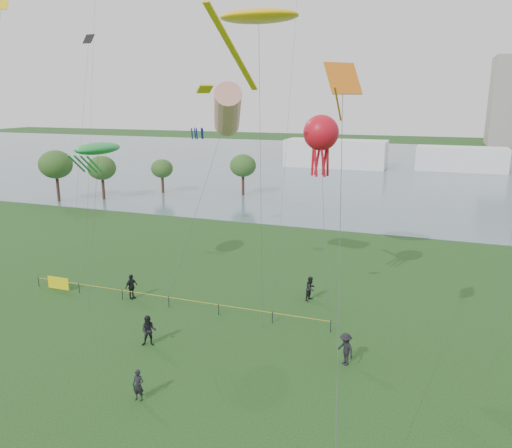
% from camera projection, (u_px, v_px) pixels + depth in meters
% --- Properties ---
extents(lake, '(400.00, 120.00, 0.08)m').
position_uv_depth(lake, '(392.00, 167.00, 112.01)').
color(lake, slate).
rests_on(lake, ground_plane).
extents(pavilion_left, '(22.00, 8.00, 6.00)m').
position_uv_depth(pavilion_left, '(336.00, 154.00, 110.70)').
color(pavilion_left, white).
rests_on(pavilion_left, ground_plane).
extents(pavilion_right, '(18.00, 7.00, 5.00)m').
position_uv_depth(pavilion_right, '(461.00, 159.00, 104.95)').
color(pavilion_right, white).
rests_on(pavilion_right, ground_plane).
extents(trees, '(28.38, 18.45, 7.56)m').
position_uv_depth(trees, '(128.00, 166.00, 75.30)').
color(trees, '#321F17').
rests_on(trees, ground_plane).
extents(fence, '(24.07, 0.07, 1.05)m').
position_uv_depth(fence, '(99.00, 289.00, 38.51)').
color(fence, black).
rests_on(fence, ground_plane).
extents(spectator_a, '(1.15, 1.03, 1.94)m').
position_uv_depth(spectator_a, '(149.00, 331.00, 30.68)').
color(spectator_a, black).
rests_on(spectator_a, ground_plane).
extents(spectator_b, '(1.41, 1.36, 1.92)m').
position_uv_depth(spectator_b, '(345.00, 349.00, 28.47)').
color(spectator_b, black).
rests_on(spectator_b, ground_plane).
extents(spectator_c, '(0.71, 1.21, 1.94)m').
position_uv_depth(spectator_c, '(131.00, 287.00, 37.89)').
color(spectator_c, black).
rests_on(spectator_c, ground_plane).
extents(spectator_f, '(0.64, 0.45, 1.67)m').
position_uv_depth(spectator_f, '(138.00, 385.00, 25.10)').
color(spectator_f, black).
rests_on(spectator_f, ground_plane).
extents(spectator_g, '(0.96, 1.09, 1.86)m').
position_uv_depth(spectator_g, '(311.00, 288.00, 37.63)').
color(spectator_g, black).
rests_on(spectator_g, ground_plane).
extents(kite_stingray, '(5.15, 10.08, 20.22)m').
position_uv_depth(kite_stingray, '(258.00, 17.00, 30.93)').
color(kite_stingray, '#3F3F42').
extents(kite_windsock, '(5.91, 5.19, 15.99)m').
position_uv_depth(kite_windsock, '(227.00, 110.00, 35.42)').
color(kite_windsock, '#3F3F42').
extents(kite_creature, '(2.65, 6.60, 11.60)m').
position_uv_depth(kite_creature, '(98.00, 149.00, 38.01)').
color(kite_creature, '#3F3F42').
extents(kite_octopus, '(3.05, 5.62, 13.84)m').
position_uv_depth(kite_octopus, '(321.00, 134.00, 33.10)').
color(kite_octopus, '#3F3F42').
extents(kite_delta, '(2.87, 10.25, 16.28)m').
position_uv_depth(kite_delta, '(342.00, 98.00, 19.74)').
color(kite_delta, '#3F3F42').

